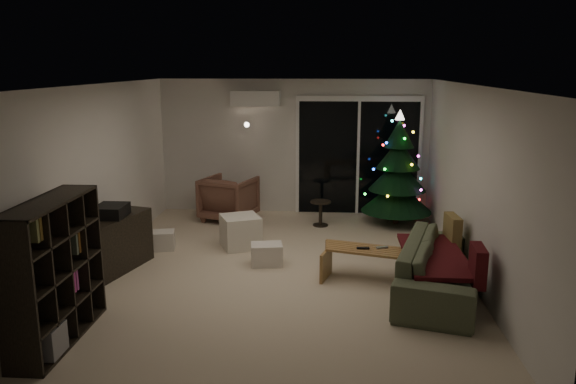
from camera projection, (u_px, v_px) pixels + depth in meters
name	position (u px, v px, depth m)	size (l,w,h in m)	color
room	(316.00, 178.00, 8.81)	(6.50, 7.51, 2.60)	beige
bookshelf	(37.00, 271.00, 5.60)	(0.37, 1.47, 1.47)	black
media_cabinet	(114.00, 244.00, 7.61)	(0.45, 1.21, 0.76)	black
stereo	(111.00, 211.00, 7.51)	(0.38, 0.45, 0.16)	black
armchair	(229.00, 198.00, 10.11)	(0.85, 0.87, 0.79)	brown
ottoman	(241.00, 232.00, 8.62)	(0.55, 0.55, 0.49)	beige
cardboard_box_a	(161.00, 240.00, 8.53)	(0.39, 0.30, 0.28)	beige
cardboard_box_b	(267.00, 254.00, 7.87)	(0.43, 0.32, 0.30)	beige
side_table	(321.00, 213.00, 9.77)	(0.35, 0.35, 0.44)	black
floor_lamp	(248.00, 167.00, 10.73)	(0.27, 0.27, 1.68)	black
sofa	(442.00, 267.00, 6.87)	(2.25, 0.88, 0.66)	#4F5A40
sofa_throw	(434.00, 256.00, 6.84)	(0.70, 1.62, 0.05)	#480C16
cushion_a	(452.00, 231.00, 7.43)	(0.13, 0.43, 0.43)	#A88C48
cushion_b	(478.00, 266.00, 6.16)	(0.13, 0.43, 0.43)	#480C16
coffee_table	(374.00, 264.00, 7.31)	(1.31, 0.46, 0.42)	#9F8049
remote_a	(363.00, 248.00, 7.27)	(0.16, 0.05, 0.02)	black
remote_b	(382.00, 247.00, 7.31)	(0.15, 0.04, 0.02)	slate
christmas_tree	(398.00, 168.00, 9.74)	(1.24, 1.24, 2.00)	#0C321A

